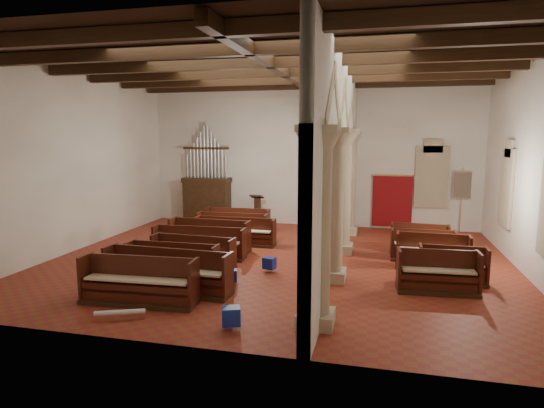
{
  "coord_description": "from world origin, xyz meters",
  "views": [
    {
      "loc": [
        3.0,
        -13.33,
        3.88
      ],
      "look_at": [
        -0.32,
        0.5,
        1.71
      ],
      "focal_mm": 30.0,
      "sensor_mm": 36.0,
      "label": 1
    }
  ],
  "objects_px": {
    "pipe_organ": "(207,192)",
    "lectern": "(257,212)",
    "nave_pew_0": "(139,288)",
    "processional_banner": "(460,216)",
    "aisle_pew_0": "(437,278)"
  },
  "relations": [
    {
      "from": "lectern",
      "to": "nave_pew_0",
      "type": "distance_m",
      "value": 9.71
    },
    {
      "from": "pipe_organ",
      "to": "processional_banner",
      "type": "xyz_separation_m",
      "value": [
        10.52,
        -0.57,
        -0.53
      ]
    },
    {
      "from": "pipe_organ",
      "to": "lectern",
      "type": "distance_m",
      "value": 2.47
    },
    {
      "from": "pipe_organ",
      "to": "lectern",
      "type": "relative_size",
      "value": 3.27
    },
    {
      "from": "lectern",
      "to": "aisle_pew_0",
      "type": "distance_m",
      "value": 9.86
    },
    {
      "from": "lectern",
      "to": "nave_pew_0",
      "type": "xyz_separation_m",
      "value": [
        -0.19,
        -9.71,
        -0.19
      ]
    },
    {
      "from": "pipe_organ",
      "to": "aisle_pew_0",
      "type": "bearing_deg",
      "value": -39.19
    },
    {
      "from": "lectern",
      "to": "nave_pew_0",
      "type": "height_order",
      "value": "lectern"
    },
    {
      "from": "nave_pew_0",
      "to": "processional_banner",
      "type": "bearing_deg",
      "value": 44.53
    },
    {
      "from": "pipe_organ",
      "to": "processional_banner",
      "type": "distance_m",
      "value": 10.55
    },
    {
      "from": "processional_banner",
      "to": "nave_pew_0",
      "type": "relative_size",
      "value": 0.97
    },
    {
      "from": "lectern",
      "to": "aisle_pew_0",
      "type": "bearing_deg",
      "value": -44.8
    },
    {
      "from": "processional_banner",
      "to": "nave_pew_0",
      "type": "xyz_separation_m",
      "value": [
        -8.38,
        -9.15,
        -0.47
      ]
    },
    {
      "from": "processional_banner",
      "to": "aisle_pew_0",
      "type": "height_order",
      "value": "processional_banner"
    },
    {
      "from": "pipe_organ",
      "to": "nave_pew_0",
      "type": "bearing_deg",
      "value": -77.58
    }
  ]
}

